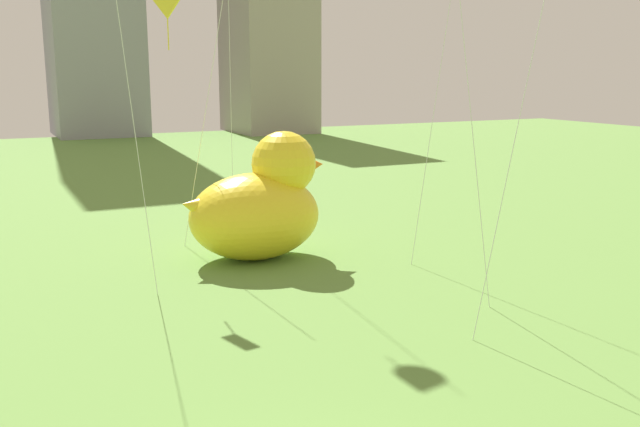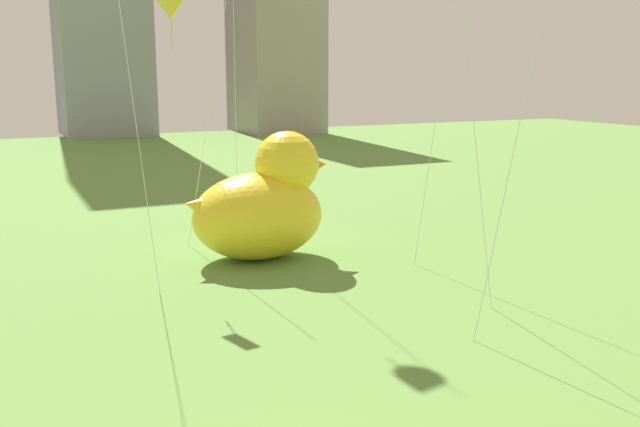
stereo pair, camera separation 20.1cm
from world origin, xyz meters
name	(u,v)px [view 1 (the left image)]	position (x,y,z in m)	size (l,w,h in m)	color
giant_inflatable_duck	(260,205)	(5.01, 15.43, 1.98)	(5.63, 3.61, 4.66)	yellow
kite_yellow	(169,11)	(2.30, 16.73, 8.86)	(2.14, 2.55, 9.86)	silver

